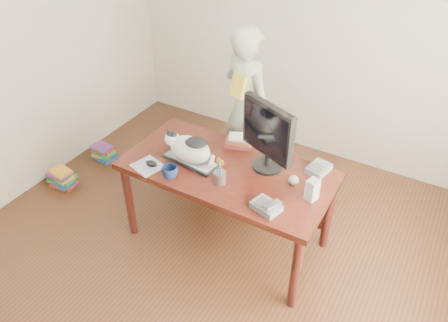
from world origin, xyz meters
TOP-DOWN VIEW (x-y plane):
  - room at (0.00, 0.00)m, footprint 4.50×4.50m
  - desk at (0.00, 0.68)m, footprint 1.60×0.80m
  - keyboard at (-0.28, 0.53)m, footprint 0.46×0.21m
  - cat at (-0.30, 0.53)m, footprint 0.44×0.24m
  - monitor at (0.25, 0.75)m, footprint 0.47×0.31m
  - pen_cup at (0.04, 0.42)m, footprint 0.11×0.11m
  - mousepad at (-0.54, 0.32)m, footprint 0.26×0.25m
  - mouse at (-0.52, 0.34)m, footprint 0.11×0.09m
  - coffee_mug at (-0.31, 0.29)m, footprint 0.15×0.15m
  - phone at (0.46, 0.34)m, footprint 0.22×0.18m
  - speaker at (0.67, 0.59)m, footprint 0.09×0.10m
  - baseball at (0.51, 0.68)m, footprint 0.07×0.07m
  - book_stack at (-0.07, 0.92)m, footprint 0.27×0.23m
  - calculator at (0.61, 0.91)m, footprint 0.17×0.20m
  - person at (-0.30, 1.49)m, footprint 0.66×0.55m
  - held_book at (-0.30, 1.32)m, footprint 0.17×0.13m
  - book_pile_a at (-1.75, 0.40)m, footprint 0.27×0.22m
  - book_pile_b at (-1.72, 0.95)m, footprint 0.26×0.20m

SIDE VIEW (x-z plane):
  - book_pile_b at x=-1.72m, z-range 0.00..0.15m
  - book_pile_a at x=-1.75m, z-range 0.00..0.18m
  - desk at x=0.00m, z-range 0.23..0.98m
  - mousepad at x=-0.54m, z-range 0.75..0.75m
  - keyboard at x=-0.28m, z-range 0.75..0.78m
  - person at x=-0.30m, z-range 0.00..1.54m
  - mouse at x=-0.52m, z-range 0.75..0.79m
  - calculator at x=0.61m, z-range 0.75..0.80m
  - phone at x=0.46m, z-range 0.74..0.82m
  - book_stack at x=-0.07m, z-range 0.74..0.83m
  - baseball at x=0.51m, z-range 0.75..0.82m
  - coffee_mug at x=-0.31m, z-range 0.75..0.85m
  - pen_cup at x=0.04m, z-range 0.70..0.92m
  - speaker at x=0.67m, z-range 0.75..0.91m
  - cat at x=-0.30m, z-range 0.75..1.00m
  - held_book at x=-0.30m, z-range 0.95..1.15m
  - monitor at x=0.25m, z-range 0.79..1.33m
  - room at x=0.00m, z-range -0.90..3.60m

